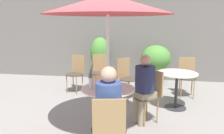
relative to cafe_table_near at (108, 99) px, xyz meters
The scene contains 17 objects.
storefront_wall 3.65m from the cafe_table_near, 90.72° to the left, with size 10.00×0.06×3.00m.
cafe_table_near is the anchor object (origin of this frame).
cafe_table_far 1.73m from the cafe_table_near, 46.43° to the left, with size 0.80×0.80×0.75m.
bistro_chair_0 0.87m from the cafe_table_near, 79.56° to the right, with size 0.44×0.46×0.92m.
bistro_chair_1 0.87m from the cafe_table_near, 40.44° to the left, with size 0.50×0.50×0.92m.
bistro_chair_2 2.37m from the cafe_table_near, 104.86° to the left, with size 0.44×0.46×0.92m.
bistro_chair_3 2.62m from the cafe_table_near, 53.97° to the left, with size 0.44×0.44×0.92m.
bistro_chair_4 1.76m from the cafe_table_near, 86.19° to the left, with size 0.50×0.50×0.92m.
bistro_chair_5 2.35m from the cafe_table_near, 119.63° to the left, with size 0.45×0.47×0.92m.
seated_person_0 0.73m from the cafe_table_near, 79.56° to the right, with size 0.32×0.35×1.23m.
seated_person_1 0.73m from the cafe_table_near, 40.44° to the left, with size 0.43×0.43×1.20m.
beer_glass_0 0.36m from the cafe_table_near, 59.21° to the right, with size 0.07×0.07×0.16m.
beer_glass_1 0.35m from the cafe_table_near, 68.08° to the left, with size 0.06×0.06×0.14m.
beer_glass_2 0.36m from the cafe_table_near, 165.94° to the right, with size 0.07×0.07×0.16m.
potted_plant_0 3.17m from the cafe_table_near, 103.99° to the left, with size 0.58×0.58×1.31m.
potted_plant_1 3.19m from the cafe_table_near, 74.59° to the left, with size 0.83×0.83×1.11m.
umbrella 1.40m from the cafe_table_near, 71.57° to the left, with size 1.86×1.86×2.12m.
Camera 1 is at (0.59, -3.05, 1.72)m, focal length 35.00 mm.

